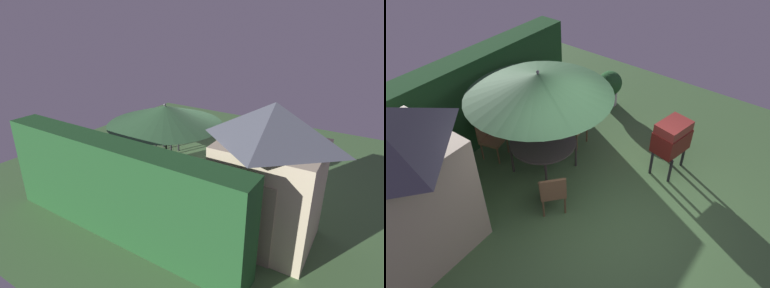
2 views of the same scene
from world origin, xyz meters
The scene contains 10 objects.
ground_plane centered at (0.00, 0.00, 0.00)m, with size 11.00×11.00×0.00m, color #47703D.
hedge_backdrop centered at (0.00, 3.50, 1.02)m, with size 5.72×0.61×2.05m.
garden_shed centered at (-2.54, 1.99, 1.45)m, with size 2.02×1.75×2.84m.
patio_table centered at (0.23, 1.56, 0.69)m, with size 1.34×1.34×0.74m.
patio_umbrella centered at (0.23, 1.56, 2.04)m, with size 2.75×2.75×2.32m.
bbq_grill centered at (1.78, -0.50, 0.85)m, with size 0.78×0.62×1.20m.
chair_near_shed centered at (1.40, 1.59, 0.52)m, with size 0.48×0.47×0.90m.
chair_far_side centered at (-0.13, 2.78, 0.52)m, with size 0.57×0.58×0.90m.
chair_toward_hedge centered at (-0.53, 0.67, 0.52)m, with size 0.65×0.65×0.90m.
potted_plant_by_shed centered at (3.21, 1.89, 0.53)m, with size 0.63×0.63×0.93m.
Camera 1 is at (-4.23, 7.29, 4.26)m, focal length 29.91 mm.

